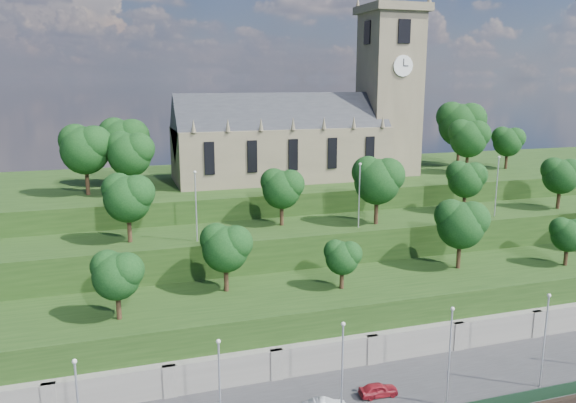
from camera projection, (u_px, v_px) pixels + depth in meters
name	position (u px, v px, depth m)	size (l,w,h in m)	color
promenade	(443.00, 391.00, 53.34)	(160.00, 12.00, 2.00)	#2D2D30
retaining_wall	(412.00, 348.00, 58.59)	(160.00, 2.10, 5.00)	slate
embankment_lower	(386.00, 313.00, 63.88)	(160.00, 12.00, 8.00)	#1A3411
embankment_upper	(348.00, 266.00, 73.71)	(160.00, 10.00, 12.00)	#1A3411
hilltop	(297.00, 218.00, 92.95)	(160.00, 32.00, 15.00)	#1A3411
church	(311.00, 129.00, 86.25)	(38.60, 12.35, 27.60)	#665D48
trees_lower	(401.00, 236.00, 62.91)	(65.35, 8.68, 8.29)	black
trees_upper	(366.00, 182.00, 70.95)	(64.30, 8.32, 8.65)	black
trees_hilltop	(316.00, 136.00, 86.14)	(73.77, 16.58, 11.22)	black
lamp_posts_promenade	(450.00, 350.00, 48.17)	(60.36, 0.36, 9.21)	#B2B2B7
lamp_posts_upper	(359.00, 191.00, 68.64)	(40.36, 0.36, 8.14)	#B2B2B7
car_left	(378.00, 390.00, 50.59)	(1.43, 3.56, 1.21)	maroon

